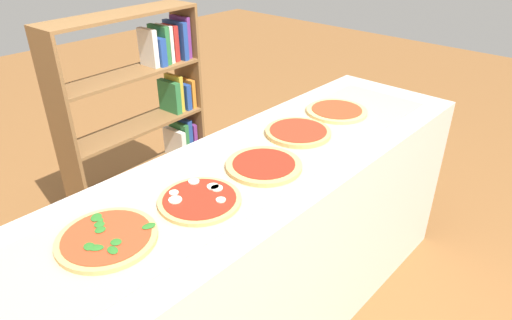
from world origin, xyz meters
TOP-DOWN VIEW (x-y plane):
  - counter at (0.00, 0.00)m, footprint 2.47×0.69m
  - parchment_paper at (0.00, 0.00)m, footprint 2.18×0.46m
  - pizza_spinach_0 at (-0.68, 0.02)m, footprint 0.32×0.32m
  - pizza_mozzarella_1 at (-0.34, -0.04)m, footprint 0.30×0.30m
  - pizza_plain_2 at (0.00, -0.04)m, footprint 0.31×0.31m
  - pizza_plain_3 at (0.34, 0.04)m, footprint 0.30×0.30m
  - pizza_plain_4 at (0.68, 0.05)m, footprint 0.31×0.31m
  - bookshelf at (0.32, 1.18)m, footprint 0.95×0.29m

SIDE VIEW (x-z plane):
  - counter at x=0.00m, z-range 0.00..0.94m
  - bookshelf at x=0.32m, z-range -0.02..1.35m
  - parchment_paper at x=0.00m, z-range 0.94..0.94m
  - pizza_mozzarella_1 at x=-0.34m, z-range 0.94..0.96m
  - pizza_plain_4 at x=0.68m, z-range 0.94..0.96m
  - pizza_spinach_0 at x=-0.68m, z-range 0.94..0.97m
  - pizza_plain_2 at x=0.00m, z-range 0.94..0.96m
  - pizza_plain_3 at x=0.34m, z-range 0.94..0.97m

